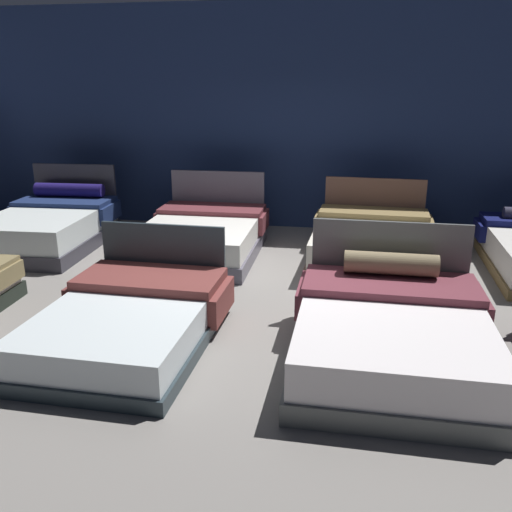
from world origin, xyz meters
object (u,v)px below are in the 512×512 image
bed_1 (131,319)px  bed_5 (203,236)px  bed_4 (49,227)px  bed_6 (372,243)px  bed_2 (391,333)px

bed_1 → bed_5: size_ratio=0.97×
bed_1 → bed_5: (-0.03, 2.73, 0.04)m
bed_4 → bed_6: bearing=-2.0°
bed_5 → bed_1: bearing=-89.6°
bed_5 → bed_6: (2.31, 0.01, 0.01)m
bed_1 → bed_6: (2.28, 2.74, 0.04)m
bed_6 → bed_1: bearing=-126.4°
bed_1 → bed_2: bed_2 is taller
bed_1 → bed_6: bed_6 is taller
bed_2 → bed_5: bearing=132.1°
bed_2 → bed_5: (-2.37, 2.74, -0.01)m
bed_1 → bed_4: size_ratio=0.96×
bed_4 → bed_5: (2.31, -0.00, -0.04)m
bed_1 → bed_2: (2.33, -0.01, 0.05)m
bed_4 → bed_6: size_ratio=1.01×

